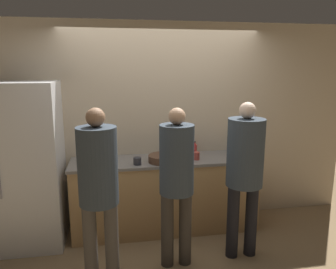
# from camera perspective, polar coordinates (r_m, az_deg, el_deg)

# --- Properties ---
(ground_plane) EXTENTS (14.00, 14.00, 0.00)m
(ground_plane) POSITION_cam_1_polar(r_m,az_deg,el_deg) (4.11, 0.36, -18.12)
(ground_plane) COLOR #8C704C
(wall_back) EXTENTS (5.20, 0.06, 2.60)m
(wall_back) POSITION_cam_1_polar(r_m,az_deg,el_deg) (4.28, -1.20, 1.72)
(wall_back) COLOR #C6B293
(wall_back) RESTS_ON ground_plane
(counter) EXTENTS (2.31, 0.64, 0.93)m
(counter) POSITION_cam_1_polar(r_m,az_deg,el_deg) (4.22, -0.51, -10.26)
(counter) COLOR tan
(counter) RESTS_ON ground_plane
(refrigerator) EXTENTS (0.71, 0.73, 1.89)m
(refrigerator) POSITION_cam_1_polar(r_m,az_deg,el_deg) (4.06, -22.99, -4.97)
(refrigerator) COLOR white
(refrigerator) RESTS_ON ground_plane
(person_left) EXTENTS (0.36, 0.36, 1.70)m
(person_left) POSITION_cam_1_polar(r_m,az_deg,el_deg) (3.06, -12.03, -8.09)
(person_left) COLOR #4C4742
(person_left) RESTS_ON ground_plane
(person_center) EXTENTS (0.34, 0.34, 1.66)m
(person_center) POSITION_cam_1_polar(r_m,az_deg,el_deg) (3.29, 1.50, -7.03)
(person_center) COLOR #38332D
(person_center) RESTS_ON ground_plane
(person_right) EXTENTS (0.38, 0.38, 1.70)m
(person_right) POSITION_cam_1_polar(r_m,az_deg,el_deg) (3.53, 13.22, -5.25)
(person_right) COLOR black
(person_right) RESTS_ON ground_plane
(fruit_bowl) EXTENTS (0.36, 0.36, 0.12)m
(fruit_bowl) POSITION_cam_1_polar(r_m,az_deg,el_deg) (3.93, -0.81, -4.16)
(fruit_bowl) COLOR #4C3323
(fruit_bowl) RESTS_ON counter
(utensil_crock) EXTENTS (0.13, 0.13, 0.27)m
(utensil_crock) POSITION_cam_1_polar(r_m,az_deg,el_deg) (4.13, 2.00, -2.96)
(utensil_crock) COLOR #ADA393
(utensil_crock) RESTS_ON counter
(bottle_red) EXTENTS (0.06, 0.06, 0.15)m
(bottle_red) POSITION_cam_1_polar(r_m,az_deg,el_deg) (4.35, 4.63, -2.38)
(bottle_red) COLOR red
(bottle_red) RESTS_ON counter
(cup_black) EXTENTS (0.09, 0.09, 0.09)m
(cup_black) POSITION_cam_1_polar(r_m,az_deg,el_deg) (3.83, -5.36, -4.62)
(cup_black) COLOR #28282D
(cup_black) RESTS_ON counter
(cup_red) EXTENTS (0.08, 0.08, 0.10)m
(cup_red) POSITION_cam_1_polar(r_m,az_deg,el_deg) (4.03, 4.95, -3.73)
(cup_red) COLOR #A33D33
(cup_red) RESTS_ON counter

